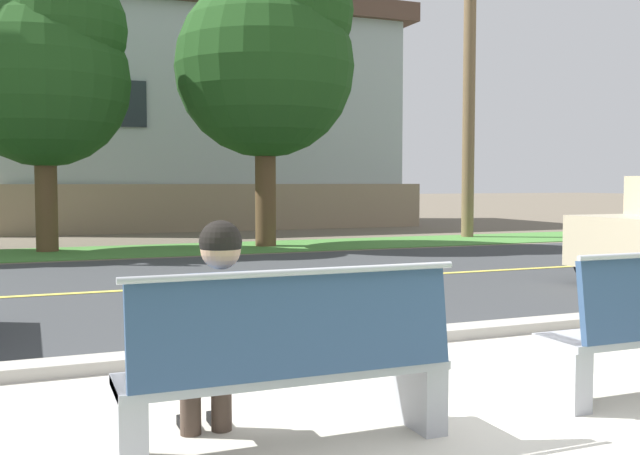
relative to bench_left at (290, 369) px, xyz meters
name	(u,v)px	position (x,y,z in m)	size (l,w,h in m)	color
ground_plane	(207,273)	(1.35, 7.76, -0.45)	(140.00, 140.00, 0.00)	#665B4C
sidewalk_pavement	(485,413)	(1.35, 0.16, -0.45)	(44.00, 3.60, 0.01)	beige
curb_edge	(355,342)	(1.35, 2.11, -0.40)	(44.00, 0.30, 0.11)	#ADA89E
street_asphalt	(231,285)	(1.35, 6.26, -0.45)	(52.00, 8.00, 0.01)	#383A3D
road_centre_line	(231,285)	(1.35, 6.26, -0.45)	(48.00, 0.14, 0.01)	#E0CC4C
far_verge_grass	(162,250)	(1.35, 11.93, -0.45)	(48.00, 2.80, 0.02)	#478438
bench_left	(290,369)	(0.00, 0.00, 0.00)	(1.80, 0.48, 1.01)	#9EA0A8
seated_person_blue	(217,327)	(-0.35, 0.17, 0.22)	(0.52, 0.68, 1.25)	#47382D
shade_tree_left	(49,69)	(-0.81, 12.43, 3.32)	(3.53, 3.53, 5.82)	brown
shade_tree_centre	(271,54)	(3.82, 11.94, 3.84)	(4.01, 4.01, 6.61)	brown
garden_wall	(226,207)	(4.21, 17.51, 0.25)	(13.00, 0.36, 1.40)	gray
house_across_street	(198,116)	(4.09, 20.71, 3.22)	(13.10, 6.91, 7.26)	#A3ADB2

